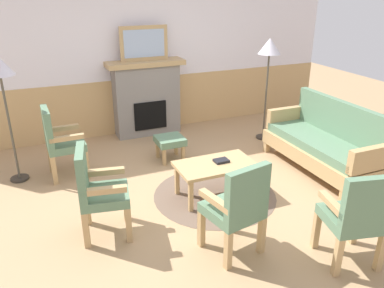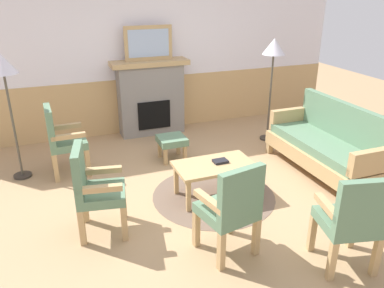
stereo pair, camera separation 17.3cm
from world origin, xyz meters
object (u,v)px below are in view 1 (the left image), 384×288
couch (323,144)px  armchair_by_window_left (97,189)px  book_on_table (221,161)px  armchair_front_center (357,215)px  armchair_near_fireplace (60,139)px  armchair_front_left (237,205)px  footstool (170,142)px  floor_lamp_by_chairs (0,74)px  coffee_table (215,168)px  floor_lamp_by_couch (269,53)px  framed_picture (144,43)px  fireplace (147,97)px

couch → armchair_by_window_left: same height
book_on_table → armchair_front_center: 1.75m
armchair_near_fireplace → armchair_front_center: 3.73m
armchair_by_window_left → armchair_front_left: same height
footstool → floor_lamp_by_chairs: size_ratio=0.24×
coffee_table → armchair_by_window_left: 1.49m
coffee_table → floor_lamp_by_couch: (1.62, 1.43, 1.06)m
armchair_front_center → floor_lamp_by_couch: 3.36m
armchair_near_fireplace → armchair_by_window_left: 1.56m
framed_picture → floor_lamp_by_couch: (1.75, -1.01, -0.11)m
footstool → framed_picture: bearing=89.0°
framed_picture → armchair_front_left: (-0.18, -3.52, -1.02)m
armchair_near_fireplace → floor_lamp_by_chairs: bearing=168.3°
framed_picture → floor_lamp_by_chairs: bearing=-154.4°
footstool → armchair_by_window_left: bearing=-131.9°
footstool → coffee_table: bearing=-83.2°
coffee_table → armchair_front_center: 1.76m
armchair_front_left → couch: bearing=29.8°
fireplace → armchair_by_window_left: 3.00m
book_on_table → armchair_front_center: (0.52, -1.66, 0.08)m
fireplace → framed_picture: bearing=90.0°
coffee_table → armchair_near_fireplace: armchair_near_fireplace is taller
couch → armchair_near_fireplace: same height
armchair_near_fireplace → fireplace: bearing=36.2°
armchair_near_fireplace → floor_lamp_by_couch: 3.43m
footstool → armchair_front_left: size_ratio=0.41×
fireplace → book_on_table: bearing=-85.0°
coffee_table → framed_picture: bearing=92.9°
framed_picture → footstool: bearing=-91.0°
coffee_table → armchair_near_fireplace: size_ratio=0.98×
couch → footstool: bearing=148.1°
armchair_by_window_left → floor_lamp_by_chairs: size_ratio=0.58×
framed_picture → floor_lamp_by_couch: size_ratio=0.48×
armchair_front_center → armchair_front_left: bearing=148.6°
armchair_front_center → floor_lamp_by_couch: size_ratio=0.58×
footstool → floor_lamp_by_couch: floor_lamp_by_couch is taller
armchair_front_left → armchair_front_center: bearing=-31.4°
armchair_by_window_left → armchair_front_left: (1.15, -0.84, 0.00)m
armchair_by_window_left → floor_lamp_by_chairs: 2.05m
book_on_table → armchair_by_window_left: (-1.55, -0.26, 0.08)m
framed_picture → book_on_table: (0.21, -2.42, -1.10)m
framed_picture → armchair_near_fireplace: bearing=-143.8°
floor_lamp_by_chairs → floor_lamp_by_couch: bearing=0.2°
book_on_table → armchair_near_fireplace: armchair_near_fireplace is taller
coffee_table → armchair_front_left: armchair_front_left is taller
book_on_table → armchair_near_fireplace: bearing=144.1°
armchair_near_fireplace → floor_lamp_by_chairs: (-0.57, 0.12, 0.91)m
floor_lamp_by_couch → floor_lamp_by_chairs: 3.88m
framed_picture → floor_lamp_by_couch: 2.02m
framed_picture → armchair_front_left: bearing=-93.0°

